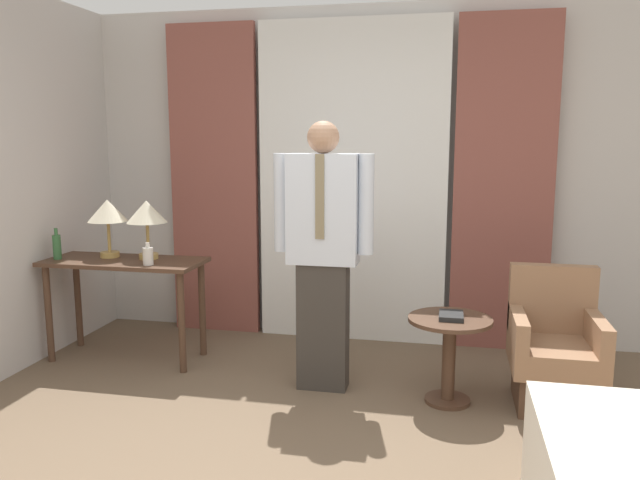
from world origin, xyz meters
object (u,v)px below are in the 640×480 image
table_lamp_right (147,214)px  book (451,316)px  person (323,247)px  bottle_by_lamp (57,246)px  armchair (554,355)px  table_lamp_left (108,213)px  bottle_near_edge (148,256)px  desk (125,277)px  side_table (449,345)px

table_lamp_right → book: 2.33m
person → bottle_by_lamp: bearing=175.4°
bottle_by_lamp → book: 2.91m
bottle_by_lamp → armchair: bottle_by_lamp is taller
person → table_lamp_right: bearing=167.1°
table_lamp_left → person: bearing=-10.6°
bottle_near_edge → person: size_ratio=0.09×
desk → armchair: size_ratio=1.38×
desk → person: size_ratio=0.67×
table_lamp_left → bottle_near_edge: bearing=-26.6°
table_lamp_right → table_lamp_left: bearing=180.0°
bottle_near_edge → side_table: bearing=-5.0°
desk → armchair: armchair is taller
side_table → book: book is taller
desk → book: bearing=-7.7°
side_table → book: (0.01, -0.00, 0.19)m
desk → armchair: (3.03, -0.20, -0.31)m
bottle_by_lamp → person: person is taller
book → bottle_near_edge: bearing=174.9°
table_lamp_left → side_table: table_lamp_left is taller
table_lamp_right → book: size_ratio=2.15×
bottle_near_edge → book: size_ratio=0.79×
table_lamp_right → bottle_by_lamp: 0.72m
bottle_near_edge → book: bottle_near_edge is taller
table_lamp_left → side_table: (2.54, -0.40, -0.72)m
side_table → book: bearing=-36.7°
table_lamp_right → side_table: table_lamp_right is taller
table_lamp_left → side_table: size_ratio=0.79×
bottle_near_edge → bottle_by_lamp: bearing=175.8°
armchair → book: (-0.64, -0.12, 0.25)m
desk → person: person is taller
book → table_lamp_left: bearing=171.1°
table_lamp_right → bottle_near_edge: bearing=-63.5°
table_lamp_left → table_lamp_right: size_ratio=1.00×
bottle_by_lamp → person: bearing=-4.6°
desk → bottle_by_lamp: bottle_by_lamp is taller
desk → side_table: (2.38, -0.32, -0.26)m
desk → table_lamp_left: size_ratio=2.69×
bottle_near_edge → bottle_by_lamp: size_ratio=0.69×
table_lamp_left → bottle_by_lamp: bearing=-155.2°
armchair → bottle_near_edge: bearing=178.5°
armchair → table_lamp_right: bearing=174.4°
bottle_by_lamp → armchair: bearing=-2.0°
table_lamp_right → armchair: (2.87, -0.28, -0.78)m
desk → book: (2.39, -0.32, -0.07)m
armchair → desk: bearing=176.2°
person → book: bearing=-5.5°
book → bottle_by_lamp: bearing=175.2°
table_lamp_right → bottle_by_lamp: size_ratio=1.88×
bottle_by_lamp → side_table: size_ratio=0.42×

